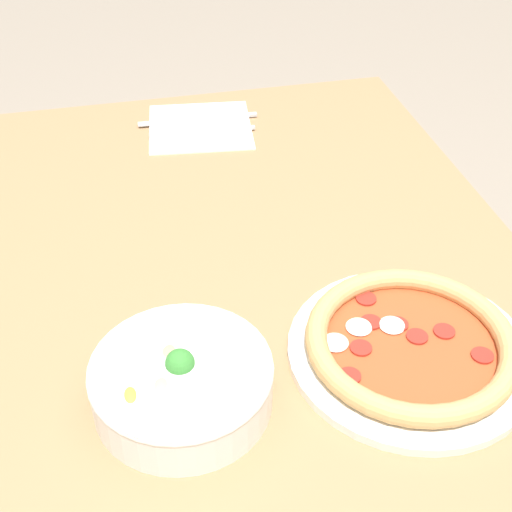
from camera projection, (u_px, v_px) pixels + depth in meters
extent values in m
cube|color=#99724C|center=(277.00, 342.00, 0.88)|extent=(1.35, 0.77, 0.03)
cylinder|color=olive|center=(342.00, 251.00, 1.63)|extent=(0.06, 0.06, 0.71)
cylinder|color=olive|center=(62.00, 291.00, 1.52)|extent=(0.06, 0.06, 0.71)
cylinder|color=white|center=(409.00, 352.00, 0.84)|extent=(0.29, 0.29, 0.01)
torus|color=tan|center=(411.00, 341.00, 0.83)|extent=(0.25, 0.25, 0.03)
cylinder|color=#B74723|center=(410.00, 347.00, 0.83)|extent=(0.21, 0.21, 0.01)
cylinder|color=maroon|center=(417.00, 336.00, 0.84)|extent=(0.03, 0.03, 0.00)
cylinder|color=maroon|center=(398.00, 324.00, 0.86)|extent=(0.03, 0.03, 0.00)
cylinder|color=maroon|center=(482.00, 355.00, 0.82)|extent=(0.03, 0.03, 0.00)
cylinder|color=maroon|center=(366.00, 299.00, 0.89)|extent=(0.03, 0.03, 0.00)
cylinder|color=maroon|center=(371.00, 322.00, 0.86)|extent=(0.03, 0.03, 0.00)
cylinder|color=maroon|center=(349.00, 376.00, 0.79)|extent=(0.03, 0.03, 0.00)
cylinder|color=maroon|center=(361.00, 348.00, 0.83)|extent=(0.03, 0.03, 0.00)
cylinder|color=maroon|center=(444.00, 331.00, 0.85)|extent=(0.03, 0.03, 0.00)
ellipsoid|color=silver|center=(335.00, 342.00, 0.83)|extent=(0.03, 0.03, 0.01)
ellipsoid|color=silver|center=(392.00, 325.00, 0.85)|extent=(0.03, 0.03, 0.01)
ellipsoid|color=silver|center=(359.00, 327.00, 0.85)|extent=(0.03, 0.03, 0.01)
cylinder|color=white|center=(182.00, 384.00, 0.77)|extent=(0.20, 0.20, 0.06)
torus|color=white|center=(181.00, 369.00, 0.76)|extent=(0.20, 0.20, 0.01)
ellipsoid|color=#998466|center=(204.00, 420.00, 0.71)|extent=(0.04, 0.04, 0.02)
ellipsoid|color=tan|center=(195.00, 344.00, 0.79)|extent=(0.04, 0.04, 0.02)
ellipsoid|color=tan|center=(220.00, 397.00, 0.74)|extent=(0.04, 0.03, 0.02)
ellipsoid|color=tan|center=(161.00, 389.00, 0.74)|extent=(0.04, 0.03, 0.02)
ellipsoid|color=tan|center=(119.00, 369.00, 0.77)|extent=(0.03, 0.04, 0.02)
ellipsoid|color=tan|center=(169.00, 355.00, 0.77)|extent=(0.04, 0.03, 0.02)
sphere|color=#388433|center=(180.00, 363.00, 0.76)|extent=(0.03, 0.03, 0.03)
ellipsoid|color=yellow|center=(131.00, 400.00, 0.73)|extent=(0.04, 0.02, 0.02)
cube|color=white|center=(200.00, 127.00, 1.28)|extent=(0.20, 0.20, 0.00)
cube|color=silver|center=(218.00, 131.00, 1.26)|extent=(0.01, 0.13, 0.00)
cube|color=silver|center=(165.00, 134.00, 1.26)|extent=(0.00, 0.06, 0.00)
cube|color=silver|center=(165.00, 135.00, 1.25)|extent=(0.00, 0.06, 0.00)
cube|color=silver|center=(165.00, 136.00, 1.25)|extent=(0.00, 0.06, 0.00)
cube|color=silver|center=(166.00, 137.00, 1.25)|extent=(0.00, 0.06, 0.00)
cube|color=silver|center=(233.00, 116.00, 1.31)|extent=(0.01, 0.09, 0.01)
cube|color=silver|center=(174.00, 121.00, 1.29)|extent=(0.02, 0.13, 0.00)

